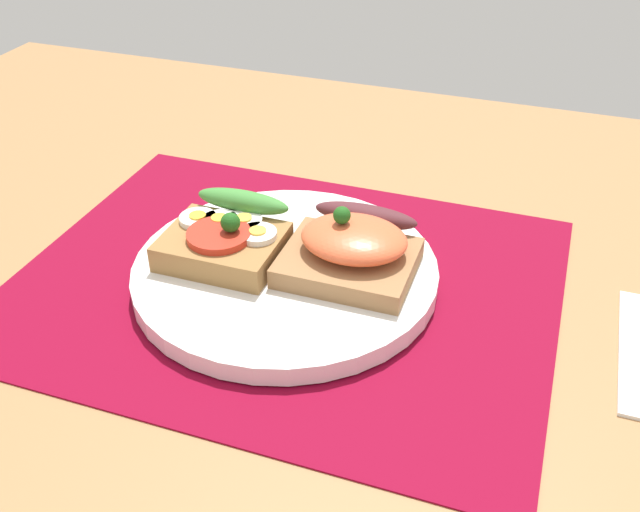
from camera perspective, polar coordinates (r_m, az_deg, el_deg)
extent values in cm
cube|color=#9E6F43|center=(61.87, -2.63, -3.30)|extent=(120.00, 90.00, 3.20)
cube|color=maroon|center=(60.82, -2.67, -1.99)|extent=(43.71, 34.87, 0.30)
cylinder|color=white|center=(60.27, -2.69, -1.27)|extent=(24.88, 24.88, 1.58)
cube|color=olive|center=(60.45, -7.53, 0.72)|extent=(9.43, 7.62, 2.19)
cylinder|color=red|center=(59.36, -7.86, 1.61)|extent=(5.18, 5.18, 0.60)
ellipsoid|color=#408737|center=(62.60, -6.01, 4.25)|extent=(8.30, 2.20, 1.80)
sphere|color=#1E5919|center=(58.78, -6.96, 2.60)|extent=(1.60, 1.60, 1.60)
cylinder|color=white|center=(61.89, -9.45, 2.87)|extent=(3.08, 3.08, 0.50)
cylinder|color=yellow|center=(61.73, -9.48, 3.14)|extent=(1.39, 1.39, 0.16)
cylinder|color=white|center=(61.27, -7.79, 2.69)|extent=(3.08, 3.08, 0.50)
cylinder|color=yellow|center=(61.10, -7.82, 2.95)|extent=(1.39, 1.39, 0.16)
cylinder|color=white|center=(61.03, -5.94, 2.70)|extent=(3.08, 3.08, 0.50)
cylinder|color=yellow|center=(60.86, -5.95, 2.96)|extent=(1.39, 1.39, 0.16)
cylinder|color=white|center=(59.44, -4.74, 1.83)|extent=(3.08, 3.08, 0.50)
cylinder|color=yellow|center=(59.26, -4.76, 2.10)|extent=(1.39, 1.39, 0.16)
cube|color=#9C6F45|center=(58.52, 2.21, -0.53)|extent=(10.40, 8.57, 1.67)
ellipsoid|color=#F06138|center=(57.75, 2.66, 1.36)|extent=(8.53, 6.85, 2.37)
ellipsoid|color=#53252A|center=(61.36, 3.56, 3.16)|extent=(8.84, 2.20, 1.80)
sphere|color=#1E5919|center=(57.08, 1.71, 3.18)|extent=(1.40, 1.40, 1.40)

